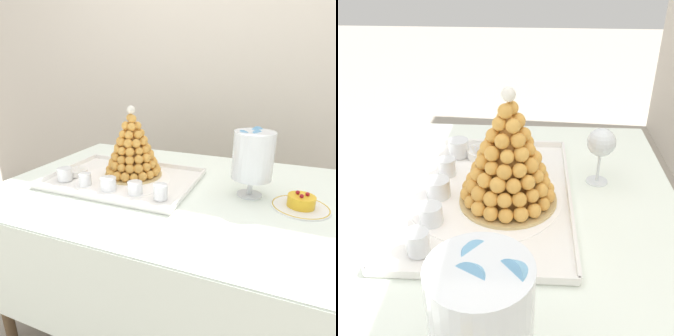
{
  "view_description": "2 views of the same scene",
  "coord_description": "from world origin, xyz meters",
  "views": [
    {
      "loc": [
        0.36,
        -1.04,
        1.19
      ],
      "look_at": [
        -0.05,
        -0.04,
        0.82
      ],
      "focal_mm": 31.27,
      "sensor_mm": 36.0,
      "label": 1
    },
    {
      "loc": [
        0.66,
        0.08,
        1.36
      ],
      "look_at": [
        -0.21,
        0.03,
        0.86
      ],
      "focal_mm": 45.26,
      "sensor_mm": 36.0,
      "label": 2
    }
  ],
  "objects": [
    {
      "name": "creme_brulee_ramekin",
      "position": [
        -0.48,
        -0.06,
        0.75
      ],
      "size": [
        0.09,
        0.09,
        0.03
      ],
      "color": "white",
      "rests_on": "serving_tray"
    },
    {
      "name": "dessert_cup_mid_left",
      "position": [
        -0.37,
        -0.14,
        0.76
      ],
      "size": [
        0.05,
        0.05,
        0.05
      ],
      "color": "silver",
      "rests_on": "serving_tray"
    },
    {
      "name": "dessert_cup_centre",
      "position": [
        -0.26,
        -0.15,
        0.76
      ],
      "size": [
        0.06,
        0.06,
        0.05
      ],
      "color": "silver",
      "rests_on": "serving_tray"
    },
    {
      "name": "macaron_goblet",
      "position": [
        0.26,
        0.03,
        0.88
      ],
      "size": [
        0.15,
        0.15,
        0.27
      ],
      "color": "white",
      "rests_on": "buffet_table"
    },
    {
      "name": "ground_plane",
      "position": [
        0.0,
        0.0,
        0.0
      ],
      "size": [
        12.0,
        12.0,
        0.0
      ],
      "primitive_type": "plane",
      "color": "#B2A899"
    },
    {
      "name": "dessert_cup_left",
      "position": [
        -0.49,
        -0.13,
        0.76
      ],
      "size": [
        0.06,
        0.06,
        0.05
      ],
      "color": "silver",
      "rests_on": "serving_tray"
    },
    {
      "name": "serving_tray",
      "position": [
        -0.27,
        -0.02,
        0.73
      ],
      "size": [
        0.61,
        0.45,
        0.02
      ],
      "color": "white",
      "rests_on": "buffet_table"
    },
    {
      "name": "backdrop_wall",
      "position": [
        0.0,
        1.05,
        1.25
      ],
      "size": [
        4.8,
        0.1,
        2.5
      ],
      "primitive_type": "cube",
      "color": "silver",
      "rests_on": "ground_plane"
    },
    {
      "name": "dessert_cup_right",
      "position": [
        -0.04,
        -0.15,
        0.76
      ],
      "size": [
        0.05,
        0.05,
        0.06
      ],
      "color": "silver",
      "rests_on": "serving_tray"
    },
    {
      "name": "croquembouche",
      "position": [
        -0.25,
        0.04,
        0.85
      ],
      "size": [
        0.25,
        0.25,
        0.31
      ],
      "color": "tan",
      "rests_on": "serving_tray"
    },
    {
      "name": "buffet_table",
      "position": [
        0.0,
        0.0,
        0.62
      ],
      "size": [
        1.49,
        0.98,
        0.73
      ],
      "color": "brown",
      "rests_on": "ground_plane"
    },
    {
      "name": "wine_glass",
      "position": [
        -0.37,
        0.28,
        0.85
      ],
      "size": [
        0.08,
        0.08,
        0.16
      ],
      "color": "silver",
      "rests_on": "buffet_table"
    },
    {
      "name": "fruit_tart_plate",
      "position": [
        0.43,
        -0.02,
        0.74
      ],
      "size": [
        0.19,
        0.19,
        0.06
      ],
      "color": "white",
      "rests_on": "buffet_table"
    },
    {
      "name": "dessert_cup_mid_right",
      "position": [
        -0.15,
        -0.14,
        0.76
      ],
      "size": [
        0.06,
        0.06,
        0.05
      ],
      "color": "silver",
      "rests_on": "serving_tray"
    }
  ]
}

